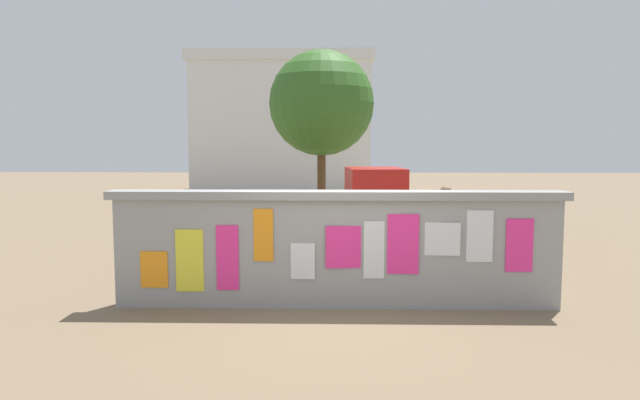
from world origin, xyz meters
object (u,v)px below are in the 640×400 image
bicycle_far (398,266)px  person_walking (446,220)px  auto_rickshaw_truck (330,211)px  tree_roadside (321,104)px  motorcycle (183,257)px  person_bystander (279,227)px

bicycle_far → person_walking: size_ratio=1.05×
auto_rickshaw_truck → person_walking: bearing=-43.4°
bicycle_far → tree_roadside: bearing=99.9°
motorcycle → person_walking: (4.66, 0.99, 0.52)m
motorcycle → person_walking: 4.79m
motorcycle → person_bystander: size_ratio=1.17×
auto_rickshaw_truck → motorcycle: (-2.51, -3.02, -0.44)m
person_walking → tree_roadside: (-2.45, 7.13, 2.60)m
person_walking → person_bystander: (-3.02, -0.97, 0.00)m
person_bystander → tree_roadside: 8.53m
person_bystander → person_walking: bearing=17.8°
person_walking → tree_roadside: 7.97m
motorcycle → bicycle_far: size_ratio=1.12×
auto_rickshaw_truck → tree_roadside: (-0.31, 5.10, 2.68)m
auto_rickshaw_truck → person_walking: size_ratio=2.30×
person_walking → tree_roadside: bearing=109.0°
person_walking → person_bystander: size_ratio=1.00×
motorcycle → bicycle_far: bicycle_far is taller
person_walking → bicycle_far: bearing=-129.8°
motorcycle → bicycle_far: (3.66, -0.20, -0.10)m
auto_rickshaw_truck → bicycle_far: size_ratio=2.20×
bicycle_far → tree_roadside: (-1.46, 8.33, 3.22)m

